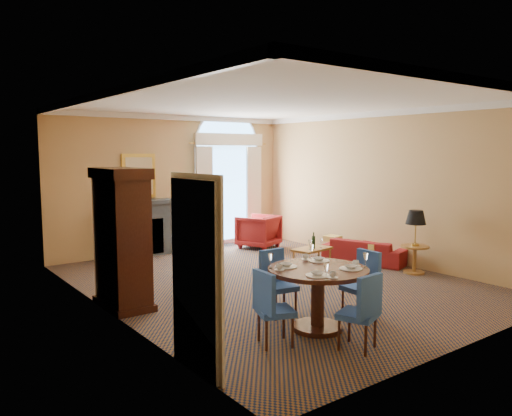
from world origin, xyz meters
TOP-DOWN VIEW (x-y plane):
  - ground at (0.00, 0.00)m, footprint 7.50×7.50m
  - room_envelope at (-0.03, 0.67)m, footprint 6.04×7.52m
  - armoire at (-2.72, 0.22)m, footprint 0.60×1.07m
  - dining_table at (-1.06, -2.27)m, footprint 1.32×1.32m
  - dining_chair_north at (-1.08, -1.43)m, footprint 0.48×0.48m
  - dining_chair_south at (-1.14, -3.11)m, footprint 0.54×0.54m
  - dining_chair_east at (-0.12, -2.24)m, footprint 0.44×0.43m
  - dining_chair_west at (-1.91, -2.34)m, footprint 0.54×0.54m
  - sofa at (2.55, 0.06)m, footprint 1.19×1.85m
  - armchair at (1.75, 2.75)m, footprint 1.14×1.15m
  - coffee_table at (1.30, 0.34)m, footprint 0.89×0.59m
  - side_table at (2.60, -1.14)m, footprint 0.54×0.54m

SIDE VIEW (x-z plane):
  - ground at x=0.00m, z-range 0.00..0.00m
  - sofa at x=2.55m, z-range 0.00..0.50m
  - coffee_table at x=1.30m, z-range 0.02..0.77m
  - armchair at x=1.75m, z-range 0.00..0.81m
  - dining_chair_north at x=-1.08m, z-range 0.07..1.00m
  - dining_chair_south at x=-1.14m, z-range 0.07..1.00m
  - dining_chair_east at x=-0.12m, z-range 0.07..1.00m
  - dining_chair_west at x=-1.91m, z-range 0.07..1.00m
  - dining_table at x=-1.06m, z-range 0.10..1.13m
  - side_table at x=2.60m, z-range 0.18..1.38m
  - armoire at x=-2.72m, z-range -0.04..2.07m
  - room_envelope at x=-0.03m, z-range 0.78..4.23m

